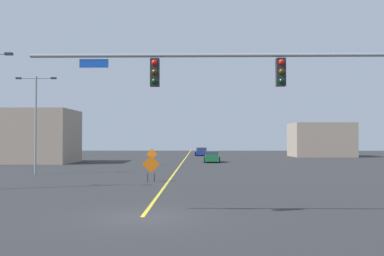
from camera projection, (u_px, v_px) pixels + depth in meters
The scene contains 10 objects.
ground at pixel (142, 217), 16.19m from camera, with size 177.94×177.94×0.00m, color #2D2D30.
road_centre_stripe at pixel (185, 158), 65.59m from camera, with size 0.16×98.86×0.01m.
traffic_signal_assembly at pixel (274, 85), 16.21m from camera, with size 14.31×0.44×6.39m.
street_lamp_far_left at pixel (36, 116), 35.87m from camera, with size 3.37×0.24×8.11m.
construction_sign_median_far at pixel (152, 155), 47.06m from camera, with size 1.15×0.21×1.82m.
construction_sign_right_shoulder at pixel (151, 166), 29.45m from camera, with size 1.19×0.06×1.78m.
car_blue_mid at pixel (201, 152), 74.03m from camera, with size 2.25×4.04×1.41m.
car_green_far at pixel (212, 157), 53.77m from camera, with size 2.09×4.25×1.40m.
roadside_building_west at pixel (38, 136), 52.54m from camera, with size 8.56×7.99×6.44m.
roadside_building_east at pixel (321, 140), 70.57m from camera, with size 9.47×7.71×5.45m.
Camera 1 is at (2.15, -16.23, 2.95)m, focal length 40.50 mm.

